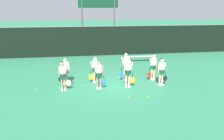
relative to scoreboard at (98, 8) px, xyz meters
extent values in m
plane|color=#2D7F56|center=(-0.13, -9.37, -4.47)|extent=(140.00, 140.00, 0.00)
cube|color=black|center=(-0.13, -0.97, -3.08)|extent=(60.00, 0.06, 2.78)
cube|color=slate|center=(-0.13, -0.97, -1.65)|extent=(60.00, 0.08, 0.08)
cylinder|color=#515156|center=(-1.57, 0.00, -1.63)|extent=(0.14, 0.14, 5.69)
cylinder|color=#515156|center=(1.57, 0.00, -1.63)|extent=(0.14, 0.14, 5.69)
cube|color=#0F3823|center=(0.00, 0.00, 0.61)|extent=(3.84, 0.12, 1.22)
cube|color=#B2B2B7|center=(3.20, -3.98, -4.02)|extent=(2.19, 0.41, 0.04)
cylinder|color=slate|center=(4.09, -3.88, -4.25)|extent=(0.06, 0.06, 0.44)
cylinder|color=slate|center=(4.09, -4.13, -4.25)|extent=(0.06, 0.06, 0.44)
cylinder|color=slate|center=(2.31, -3.83, -4.25)|extent=(0.06, 0.06, 0.44)
cylinder|color=slate|center=(2.30, -4.08, -4.25)|extent=(0.06, 0.06, 0.44)
cylinder|color=tan|center=(-2.87, -9.85, -4.08)|extent=(0.10, 0.10, 0.79)
cylinder|color=tan|center=(-3.05, -9.87, -4.08)|extent=(0.10, 0.10, 0.79)
cube|color=white|center=(-2.87, -9.88, -4.43)|extent=(0.13, 0.25, 0.09)
cube|color=white|center=(-3.05, -9.90, -4.43)|extent=(0.13, 0.25, 0.09)
cylinder|color=#16422B|center=(-2.96, -9.86, -3.60)|extent=(0.38, 0.38, 0.24)
cylinder|color=white|center=(-2.96, -9.86, -3.37)|extent=(0.33, 0.33, 0.63)
sphere|color=tan|center=(-2.96, -9.86, -2.94)|extent=(0.23, 0.23, 0.23)
sphere|color=black|center=(-2.96, -9.84, -2.91)|extent=(0.21, 0.21, 0.21)
cylinder|color=tan|center=(-2.76, -9.84, -3.38)|extent=(0.21, 0.10, 0.60)
cylinder|color=tan|center=(-3.15, -9.88, -3.38)|extent=(0.08, 0.08, 0.60)
cylinder|color=black|center=(-2.68, -9.85, -3.76)|extent=(0.03, 0.03, 0.26)
ellipsoid|color=silver|center=(-2.68, -9.85, -4.07)|extent=(0.30, 0.03, 0.36)
cylinder|color=tan|center=(-0.86, -9.94, -4.08)|extent=(0.10, 0.10, 0.78)
cylinder|color=tan|center=(-1.05, -9.91, -4.08)|extent=(0.10, 0.10, 0.78)
cube|color=white|center=(-0.87, -9.97, -4.43)|extent=(0.15, 0.25, 0.09)
cube|color=white|center=(-1.05, -9.94, -4.43)|extent=(0.15, 0.25, 0.09)
cylinder|color=#16422B|center=(-0.95, -9.93, -3.61)|extent=(0.39, 0.39, 0.24)
cylinder|color=white|center=(-0.95, -9.93, -3.38)|extent=(0.34, 0.34, 0.63)
sphere|color=tan|center=(-0.95, -9.93, -2.95)|extent=(0.21, 0.21, 0.21)
sphere|color=#4C331E|center=(-0.95, -9.91, -2.93)|extent=(0.19, 0.19, 0.19)
cylinder|color=tan|center=(-0.75, -9.96, -3.39)|extent=(0.21, 0.11, 0.60)
cylinder|color=tan|center=(-1.15, -9.90, -3.39)|extent=(0.08, 0.08, 0.60)
cylinder|color=black|center=(-0.67, -9.99, -3.77)|extent=(0.03, 0.03, 0.26)
ellipsoid|color=blue|center=(-0.67, -9.99, -4.08)|extent=(0.29, 0.03, 0.36)
cylinder|color=beige|center=(0.83, -9.95, -4.04)|extent=(0.10, 0.10, 0.86)
cylinder|color=beige|center=(0.64, -9.93, -4.04)|extent=(0.10, 0.10, 0.86)
cube|color=white|center=(0.82, -9.98, -4.43)|extent=(0.13, 0.25, 0.09)
cube|color=white|center=(0.64, -9.96, -4.43)|extent=(0.13, 0.25, 0.09)
cylinder|color=#16422B|center=(0.73, -9.94, -3.53)|extent=(0.39, 0.39, 0.25)
cylinder|color=white|center=(0.73, -9.94, -3.26)|extent=(0.33, 0.33, 0.72)
sphere|color=beige|center=(0.73, -9.94, -2.79)|extent=(0.21, 0.21, 0.21)
sphere|color=olive|center=(0.73, -9.92, -2.77)|extent=(0.19, 0.19, 0.19)
cylinder|color=beige|center=(0.94, -9.96, -3.27)|extent=(0.22, 0.09, 0.68)
cylinder|color=beige|center=(0.54, -9.93, -3.27)|extent=(0.08, 0.08, 0.68)
cylinder|color=black|center=(1.02, -9.98, -3.71)|extent=(0.03, 0.03, 0.28)
ellipsoid|color=orange|center=(1.02, -9.98, -4.04)|extent=(0.30, 0.03, 0.39)
cylinder|color=beige|center=(2.86, -9.93, -4.08)|extent=(0.10, 0.10, 0.79)
cylinder|color=beige|center=(2.70, -9.95, -4.08)|extent=(0.10, 0.10, 0.79)
cube|color=white|center=(2.87, -9.96, -4.43)|extent=(0.14, 0.25, 0.09)
cube|color=white|center=(2.70, -9.98, -4.43)|extent=(0.14, 0.25, 0.09)
cylinder|color=#16422B|center=(2.78, -9.94, -3.60)|extent=(0.35, 0.35, 0.24)
cylinder|color=white|center=(2.78, -9.94, -3.36)|extent=(0.30, 0.30, 0.64)
sphere|color=beige|center=(2.78, -9.94, -2.93)|extent=(0.22, 0.22, 0.22)
sphere|color=black|center=(2.78, -9.92, -2.91)|extent=(0.20, 0.20, 0.20)
cylinder|color=beige|center=(2.97, -9.91, -3.38)|extent=(0.21, 0.10, 0.61)
cylinder|color=beige|center=(2.60, -9.96, -3.38)|extent=(0.08, 0.08, 0.61)
cylinder|color=black|center=(3.05, -9.92, -3.76)|extent=(0.03, 0.03, 0.25)
ellipsoid|color=black|center=(3.05, -9.92, -4.06)|extent=(0.27, 0.03, 0.35)
cylinder|color=beige|center=(-2.77, -8.86, -4.09)|extent=(0.10, 0.10, 0.76)
cylinder|color=beige|center=(-2.97, -8.85, -4.09)|extent=(0.10, 0.10, 0.76)
cube|color=white|center=(-2.77, -8.89, -4.43)|extent=(0.12, 0.24, 0.09)
cube|color=white|center=(-2.97, -8.88, -4.43)|extent=(0.12, 0.24, 0.09)
cylinder|color=#16422B|center=(-2.87, -8.85, -3.64)|extent=(0.41, 0.41, 0.19)
cylinder|color=white|center=(-2.87, -8.85, -3.40)|extent=(0.36, 0.36, 0.62)
sphere|color=beige|center=(-2.87, -8.85, -2.99)|extent=(0.20, 0.20, 0.20)
sphere|color=#D8B772|center=(-2.87, -8.83, -2.97)|extent=(0.19, 0.19, 0.19)
cylinder|color=beige|center=(-3.09, -8.84, -3.42)|extent=(0.20, 0.08, 0.59)
cylinder|color=beige|center=(-2.66, -8.86, -3.42)|extent=(0.08, 0.08, 0.59)
cylinder|color=black|center=(-3.17, -8.86, -3.80)|extent=(0.03, 0.03, 0.28)
ellipsoid|color=black|center=(-3.17, -8.86, -4.14)|extent=(0.31, 0.03, 0.39)
cylinder|color=beige|center=(-0.97, -8.78, -4.09)|extent=(0.10, 0.10, 0.77)
cylinder|color=beige|center=(-1.15, -8.79, -4.09)|extent=(0.10, 0.10, 0.77)
cube|color=white|center=(-0.97, -8.81, -4.43)|extent=(0.13, 0.25, 0.09)
cube|color=white|center=(-1.15, -8.82, -4.43)|extent=(0.13, 0.25, 0.09)
cylinder|color=#16422B|center=(-1.06, -8.78, -3.63)|extent=(0.37, 0.37, 0.22)
cylinder|color=white|center=(-1.06, -8.78, -3.40)|extent=(0.33, 0.33, 0.61)
sphere|color=beige|center=(-1.06, -8.78, -2.99)|extent=(0.22, 0.22, 0.22)
sphere|color=olive|center=(-1.06, -8.76, -2.96)|extent=(0.20, 0.20, 0.20)
cylinder|color=beige|center=(-1.26, -8.80, -3.42)|extent=(0.20, 0.09, 0.58)
cylinder|color=beige|center=(-0.87, -8.77, -3.42)|extent=(0.08, 0.08, 0.58)
cylinder|color=black|center=(-1.34, -8.83, -3.79)|extent=(0.03, 0.03, 0.27)
ellipsoid|color=orange|center=(-1.34, -8.83, -4.11)|extent=(0.30, 0.03, 0.37)
cylinder|color=beige|center=(0.94, -8.84, -4.04)|extent=(0.10, 0.10, 0.86)
cylinder|color=beige|center=(0.78, -8.80, -4.04)|extent=(0.10, 0.10, 0.86)
cube|color=white|center=(0.93, -8.87, -4.43)|extent=(0.15, 0.26, 0.09)
cube|color=white|center=(0.78, -8.83, -4.43)|extent=(0.15, 0.26, 0.09)
cylinder|color=#16422B|center=(0.86, -8.82, -3.55)|extent=(0.34, 0.34, 0.19)
cylinder|color=white|center=(0.86, -8.82, -3.25)|extent=(0.29, 0.29, 0.73)
sphere|color=beige|center=(0.86, -8.82, -2.78)|extent=(0.19, 0.19, 0.19)
sphere|color=#D8B772|center=(0.86, -8.80, -2.76)|extent=(0.18, 0.18, 0.18)
cylinder|color=beige|center=(0.68, -8.78, -3.26)|extent=(0.23, 0.12, 0.70)
cylinder|color=beige|center=(1.03, -8.85, -3.26)|extent=(0.08, 0.08, 0.70)
cylinder|color=black|center=(0.60, -8.79, -3.70)|extent=(0.03, 0.03, 0.26)
ellipsoid|color=blue|center=(0.60, -8.79, -4.01)|extent=(0.29, 0.03, 0.36)
cylinder|color=beige|center=(2.72, -8.87, -4.06)|extent=(0.10, 0.10, 0.82)
cylinder|color=beige|center=(2.56, -8.89, -4.06)|extent=(0.10, 0.10, 0.82)
cube|color=white|center=(2.73, -8.90, -4.43)|extent=(0.14, 0.25, 0.09)
cube|color=white|center=(2.56, -8.92, -4.43)|extent=(0.14, 0.25, 0.09)
cylinder|color=#16422B|center=(2.64, -8.88, -3.58)|extent=(0.34, 0.34, 0.21)
cylinder|color=white|center=(2.64, -8.88, -3.33)|extent=(0.30, 0.30, 0.66)
sphere|color=beige|center=(2.64, -8.88, -2.88)|extent=(0.23, 0.23, 0.23)
sphere|color=black|center=(2.64, -8.86, -2.85)|extent=(0.21, 0.21, 0.21)
cylinder|color=beige|center=(2.45, -8.91, -3.34)|extent=(0.21, 0.10, 0.63)
cylinder|color=beige|center=(2.82, -8.85, -3.34)|extent=(0.08, 0.08, 0.62)
cylinder|color=black|center=(2.38, -8.94, -3.75)|extent=(0.03, 0.03, 0.29)
ellipsoid|color=red|center=(2.38, -8.94, -4.09)|extent=(0.29, 0.03, 0.40)
sphere|color=#CCE033|center=(0.46, -11.45, -4.44)|extent=(0.07, 0.07, 0.07)
sphere|color=#CCE033|center=(2.91, -8.38, -4.44)|extent=(0.06, 0.06, 0.06)
sphere|color=#CCE033|center=(-1.97, -9.39, -4.44)|extent=(0.07, 0.07, 0.07)
sphere|color=#CCE033|center=(1.48, -11.65, -4.44)|extent=(0.07, 0.07, 0.07)
sphere|color=#CCE033|center=(-3.20, -9.56, -4.44)|extent=(0.07, 0.07, 0.07)
sphere|color=#CCE033|center=(0.55, -8.12, -4.44)|extent=(0.07, 0.07, 0.07)
sphere|color=#CCE033|center=(-4.46, -9.74, -4.44)|extent=(0.07, 0.07, 0.07)
camera|label=1|loc=(-2.01, -21.76, 0.07)|focal=35.00mm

